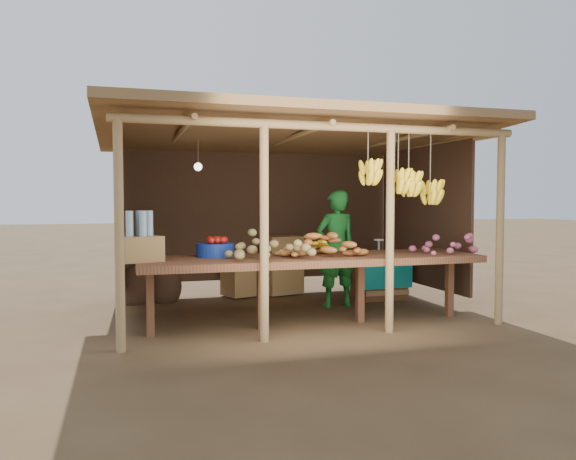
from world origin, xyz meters
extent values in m
plane|color=brown|center=(0.00, 0.00, 0.00)|extent=(60.00, 60.00, 0.00)
cylinder|color=tan|center=(-2.10, -1.50, 1.10)|extent=(0.09, 0.09, 2.20)
cylinder|color=tan|center=(2.10, -1.50, 1.10)|extent=(0.09, 0.09, 2.20)
cylinder|color=tan|center=(-2.10, 1.50, 1.10)|extent=(0.09, 0.09, 2.20)
cylinder|color=tan|center=(2.10, 1.50, 1.10)|extent=(0.09, 0.09, 2.20)
cylinder|color=tan|center=(-0.70, -1.50, 1.10)|extent=(0.09, 0.09, 2.20)
cylinder|color=tan|center=(0.70, -1.50, 1.10)|extent=(0.09, 0.09, 2.20)
cylinder|color=tan|center=(0.00, -1.50, 2.20)|extent=(4.40, 0.09, 0.09)
cylinder|color=tan|center=(0.00, 1.50, 2.20)|extent=(4.40, 0.09, 0.09)
cube|color=olive|center=(0.00, 0.00, 2.29)|extent=(4.70, 3.50, 0.28)
cube|color=#472F21|center=(0.00, 1.48, 1.21)|extent=(4.20, 0.04, 1.98)
cube|color=#472F21|center=(-2.08, 0.20, 1.21)|extent=(0.04, 2.40, 1.98)
cube|color=#472F21|center=(2.08, 0.20, 1.21)|extent=(0.04, 2.40, 1.98)
cube|color=brown|center=(0.00, -0.95, 0.76)|extent=(3.90, 1.05, 0.08)
cube|color=brown|center=(-1.80, -0.95, 0.36)|extent=(0.08, 0.08, 0.72)
cube|color=brown|center=(-0.60, -0.95, 0.36)|extent=(0.08, 0.08, 0.72)
cube|color=brown|center=(0.60, -0.95, 0.36)|extent=(0.08, 0.08, 0.72)
cube|color=brown|center=(1.80, -0.95, 0.36)|extent=(0.08, 0.08, 0.72)
cylinder|color=navy|center=(-1.06, -0.68, 0.88)|extent=(0.43, 0.43, 0.15)
cube|color=#A07C47|center=(-1.90, -0.98, 0.93)|extent=(0.50, 0.45, 0.26)
imported|color=#186C26|center=(0.69, 0.05, 0.79)|extent=(0.61, 0.44, 1.57)
cube|color=brown|center=(1.53, 0.48, 0.31)|extent=(0.67, 0.57, 0.62)
cube|color=#0D8F95|center=(1.53, 0.48, 0.65)|extent=(0.74, 0.64, 0.06)
cube|color=#A07C47|center=(0.26, 1.20, 0.24)|extent=(0.64, 0.57, 0.44)
cube|color=#A07C47|center=(0.26, 1.20, 0.68)|extent=(0.64, 0.57, 0.44)
cube|color=#A07C47|center=(-0.34, 1.20, 0.24)|extent=(0.64, 0.57, 0.44)
ellipsoid|color=#472F21|center=(-1.91, 1.06, 0.27)|extent=(0.46, 0.46, 0.63)
ellipsoid|color=#472F21|center=(-1.49, 1.06, 0.27)|extent=(0.46, 0.46, 0.63)
camera|label=1|loc=(-2.09, -6.97, 1.43)|focal=35.00mm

